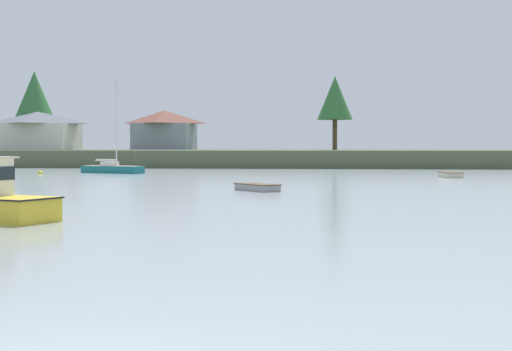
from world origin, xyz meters
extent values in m
cube|color=#4C563D|center=(0.00, 97.65, 1.00)|extent=(214.34, 40.81, 2.00)
cube|color=#196B70|center=(-17.45, 61.95, 0.10)|extent=(6.43, 4.07, 1.09)
cube|color=#CCB78E|center=(-17.45, 61.95, 0.66)|extent=(6.00, 3.74, 0.04)
cube|color=silver|center=(-17.74, 62.08, 0.87)|extent=(1.69, 1.49, 0.38)
cylinder|color=silver|center=(-16.99, 61.74, 4.61)|extent=(0.13, 0.13, 7.85)
cylinder|color=silver|center=(-18.14, 62.27, 1.17)|extent=(2.35, 1.16, 0.10)
cylinder|color=silver|center=(-18.14, 62.27, 1.22)|extent=(2.14, 1.08, 0.14)
cylinder|color=#999999|center=(-15.83, 61.21, 4.58)|extent=(2.33, 1.08, 7.81)
cube|color=beige|center=(12.09, 54.98, 0.12)|extent=(1.55, 3.29, 0.58)
cube|color=brown|center=(12.09, 54.98, 0.41)|extent=(1.66, 3.42, 0.05)
cube|color=tan|center=(12.09, 54.98, 0.37)|extent=(1.10, 0.18, 0.03)
cube|color=gray|center=(-1.32, 35.07, 0.11)|extent=(2.75, 3.01, 0.53)
cube|color=brown|center=(-1.32, 35.07, 0.38)|extent=(2.89, 3.16, 0.05)
cube|color=tan|center=(-1.32, 35.07, 0.34)|extent=(0.84, 0.70, 0.03)
sphere|color=yellow|center=(-23.22, 59.12, 0.08)|extent=(0.43, 0.43, 0.43)
torus|color=#333338|center=(-23.22, 59.12, 0.33)|extent=(0.12, 0.12, 0.02)
cylinder|color=brown|center=(-38.72, 96.76, 5.54)|extent=(0.64, 0.64, 7.08)
cone|color=#336B38|center=(-38.72, 96.76, 9.60)|extent=(5.41, 5.41, 6.61)
cylinder|color=brown|center=(2.92, 94.74, 5.26)|extent=(0.62, 0.62, 6.53)
cone|color=#336B38|center=(2.92, 94.74, 8.82)|extent=(4.64, 4.64, 5.67)
cube|color=silver|center=(-36.95, 93.37, 3.75)|extent=(9.79, 7.86, 3.50)
pyramid|color=#565B66|center=(-36.95, 93.37, 6.31)|extent=(10.57, 8.49, 1.64)
cube|color=gray|center=(-22.20, 105.29, 3.90)|extent=(8.26, 8.36, 3.82)
pyramid|color=brown|center=(-22.20, 105.29, 6.80)|extent=(8.92, 9.03, 1.98)
camera|label=1|loc=(2.98, -7.56, 2.48)|focal=54.36mm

